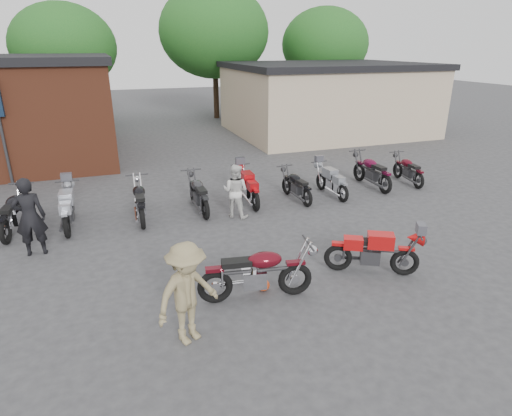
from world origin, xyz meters
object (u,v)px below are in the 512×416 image
object	(u,v)px
person_dark	(30,217)
row_bike_3	(198,192)
sportbike	(374,250)
row_bike_8	(408,168)
row_bike_2	(140,199)
person_light	(236,191)
row_bike_7	(372,170)
person_tan	(187,294)
row_bike_4	(248,185)
row_bike_5	(296,184)
helmet	(263,285)
row_bike_6	(331,180)
row_bike_0	(14,210)
row_bike_1	(67,207)
vintage_motorcycle	(258,270)

from	to	relation	value
person_dark	row_bike_3	world-z (taller)	person_dark
sportbike	row_bike_8	world-z (taller)	sportbike
row_bike_2	person_light	bearing A→B (deg)	-104.15
person_light	row_bike_7	bearing A→B (deg)	-128.71
person_tan	row_bike_2	size ratio (longest dim) A/B	0.88
sportbike	person_tan	bearing A→B (deg)	-139.20
row_bike_4	row_bike_5	bearing A→B (deg)	-96.62
helmet	row_bike_7	bearing A→B (deg)	40.74
row_bike_3	row_bike_5	size ratio (longest dim) A/B	1.11
sportbike	helmet	size ratio (longest dim) A/B	7.32
row_bike_6	row_bike_3	bearing A→B (deg)	86.00
row_bike_5	person_dark	bearing A→B (deg)	96.22
person_tan	sportbike	bearing A→B (deg)	-13.03
row_bike_3	row_bike_0	bearing A→B (deg)	87.39
person_light	row_bike_5	world-z (taller)	person_light
person_light	row_bike_6	bearing A→B (deg)	-128.54
person_tan	row_bike_7	bearing A→B (deg)	13.54
person_dark	row_bike_3	bearing A→B (deg)	-161.15
row_bike_4	row_bike_8	bearing A→B (deg)	-87.11
row_bike_4	row_bike_5	distance (m)	1.54
sportbike	row_bike_6	world-z (taller)	sportbike
row_bike_7	row_bike_8	world-z (taller)	row_bike_7
person_tan	person_light	bearing A→B (deg)	39.65
helmet	row_bike_8	world-z (taller)	row_bike_8
row_bike_1	row_bike_8	distance (m)	11.25
vintage_motorcycle	sportbike	size ratio (longest dim) A/B	1.12
person_tan	row_bike_4	world-z (taller)	person_tan
sportbike	person_dark	xyz separation A→B (m)	(-6.99, 3.46, 0.38)
row_bike_7	sportbike	bearing A→B (deg)	145.66
row_bike_6	helmet	bearing A→B (deg)	136.09
person_light	row_bike_2	size ratio (longest dim) A/B	0.76
person_light	row_bike_1	xyz separation A→B (m)	(-4.50, 0.81, -0.19)
row_bike_8	person_tan	bearing A→B (deg)	129.85
person_dark	row_bike_2	bearing A→B (deg)	-151.36
row_bike_2	row_bike_3	distance (m)	1.70
person_light	person_tan	world-z (taller)	person_tan
row_bike_1	row_bike_4	bearing A→B (deg)	-87.38
person_dark	row_bike_2	size ratio (longest dim) A/B	0.93
helmet	row_bike_6	size ratio (longest dim) A/B	0.14
row_bike_3	row_bike_7	xyz separation A→B (m)	(6.16, 0.25, 0.03)
row_bike_3	row_bike_6	xyz separation A→B (m)	(4.40, -0.10, -0.05)
row_bike_5	row_bike_2	bearing A→B (deg)	85.00
row_bike_0	row_bike_1	distance (m)	1.32
person_tan	row_bike_8	bearing A→B (deg)	8.44
vintage_motorcycle	row_bike_7	distance (m)	8.12
row_bike_8	person_dark	bearing A→B (deg)	104.33
vintage_motorcycle	helmet	world-z (taller)	vintage_motorcycle
row_bike_2	row_bike_5	xyz separation A→B (m)	(4.83, -0.04, -0.07)
person_dark	row_bike_5	world-z (taller)	person_dark
row_bike_0	row_bike_8	distance (m)	12.56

